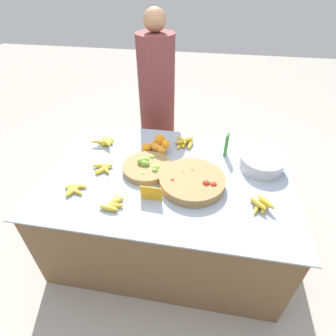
{
  "coord_description": "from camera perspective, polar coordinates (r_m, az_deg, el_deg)",
  "views": [
    {
      "loc": [
        0.24,
        -1.41,
        1.92
      ],
      "look_at": [
        0.0,
        0.0,
        0.78
      ],
      "focal_mm": 28.0,
      "sensor_mm": 36.0,
      "label": 1
    }
  ],
  "objects": [
    {
      "name": "lime_bowl",
      "position": [
        1.88,
        -4.6,
        0.17
      ],
      "size": [
        0.35,
        0.35,
        0.09
      ],
      "color": "olive",
      "rests_on": "market_table"
    },
    {
      "name": "banana_bunch_middle_right",
      "position": [
        2.22,
        -13.38,
        5.63
      ],
      "size": [
        0.19,
        0.19,
        0.06
      ],
      "color": "gold",
      "rests_on": "market_table"
    },
    {
      "name": "price_sign",
      "position": [
        1.64,
        -3.74,
        -5.53
      ],
      "size": [
        0.14,
        0.01,
        0.1
      ],
      "rotation": [
        0.0,
        0.0,
        -0.04
      ],
      "color": "orange",
      "rests_on": "market_table"
    },
    {
      "name": "tomato_basket",
      "position": [
        1.76,
        5.3,
        -2.84
      ],
      "size": [
        0.44,
        0.44,
        0.09
      ],
      "color": "olive",
      "rests_on": "market_table"
    },
    {
      "name": "veg_bundle",
      "position": [
        2.04,
        12.59,
        4.87
      ],
      "size": [
        0.03,
        0.06,
        0.18
      ],
      "color": "#428438",
      "rests_on": "market_table"
    },
    {
      "name": "banana_bunch_middle_left",
      "position": [
        2.15,
        3.64,
        5.63
      ],
      "size": [
        0.16,
        0.17,
        0.06
      ],
      "color": "gold",
      "rests_on": "market_table"
    },
    {
      "name": "ground_plane",
      "position": [
        2.39,
        0.0,
        -14.82
      ],
      "size": [
        12.0,
        12.0,
        0.0
      ],
      "primitive_type": "plane",
      "color": "#ADA599"
    },
    {
      "name": "banana_bunch_back_center",
      "position": [
        1.94,
        -13.88,
        0.03
      ],
      "size": [
        0.16,
        0.13,
        0.03
      ],
      "color": "gold",
      "rests_on": "market_table"
    },
    {
      "name": "banana_bunch_front_right",
      "position": [
        1.83,
        -19.82,
        -4.35
      ],
      "size": [
        0.16,
        0.14,
        0.03
      ],
      "color": "gold",
      "rests_on": "market_table"
    },
    {
      "name": "market_table",
      "position": [
        2.11,
        0.0,
        -8.86
      ],
      "size": [
        1.75,
        1.18,
        0.73
      ],
      "color": "brown",
      "rests_on": "ground_plane"
    },
    {
      "name": "orange_pile",
      "position": [
        2.06,
        -2.32,
        5.04
      ],
      "size": [
        0.23,
        0.19,
        0.14
      ],
      "color": "orange",
      "rests_on": "market_table"
    },
    {
      "name": "metal_bowl",
      "position": [
        2.0,
        19.68,
        1.06
      ],
      "size": [
        0.31,
        0.31,
        0.09
      ],
      "color": "#B7B7BF",
      "rests_on": "market_table"
    },
    {
      "name": "banana_bunch_front_left",
      "position": [
        1.65,
        -11.95,
        -7.77
      ],
      "size": [
        0.15,
        0.15,
        0.03
      ],
      "color": "gold",
      "rests_on": "market_table"
    },
    {
      "name": "vendor_person",
      "position": [
        2.75,
        -2.39,
        13.19
      ],
      "size": [
        0.35,
        0.35,
        1.63
      ],
      "color": "brown",
      "rests_on": "ground_plane"
    },
    {
      "name": "banana_bunch_front_center",
      "position": [
        1.7,
        19.63,
        -7.38
      ],
      "size": [
        0.15,
        0.16,
        0.06
      ],
      "color": "gold",
      "rests_on": "market_table"
    }
  ]
}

